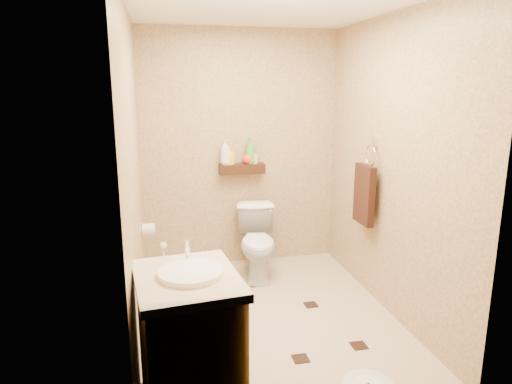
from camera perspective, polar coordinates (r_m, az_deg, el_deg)
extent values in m
plane|color=#C5AB90|center=(3.88, 1.58, -15.21)|extent=(2.50, 2.50, 0.00)
cube|color=tan|center=(4.68, -1.97, 5.26)|extent=(2.00, 0.04, 2.40)
cube|color=tan|center=(2.31, 9.15, -3.14)|extent=(2.00, 0.04, 2.40)
cube|color=tan|center=(3.38, -15.00, 1.75)|extent=(0.04, 2.50, 2.40)
cube|color=tan|center=(3.83, 16.40, 2.98)|extent=(0.04, 2.50, 2.40)
cube|color=white|center=(3.46, 1.85, 22.44)|extent=(2.00, 2.50, 0.02)
cube|color=#341C0E|center=(4.63, -1.78, 2.93)|extent=(0.46, 0.14, 0.10)
cube|color=black|center=(3.62, -2.09, -17.37)|extent=(0.11, 0.11, 0.01)
cube|color=black|center=(4.07, 6.87, -13.82)|extent=(0.11, 0.11, 0.01)
cube|color=black|center=(3.37, 5.58, -20.02)|extent=(0.11, 0.11, 0.01)
cube|color=black|center=(4.19, -6.78, -12.99)|extent=(0.11, 0.11, 0.01)
cube|color=black|center=(3.57, 12.73, -18.21)|extent=(0.11, 0.11, 0.01)
cube|color=black|center=(4.41, -0.11, -11.48)|extent=(0.11, 0.11, 0.01)
imported|color=white|center=(4.50, 0.21, -6.33)|extent=(0.46, 0.71, 0.68)
cube|color=brown|center=(2.78, -8.31, -18.58)|extent=(0.58, 0.69, 0.77)
cube|color=beige|center=(2.59, -8.62, -10.79)|extent=(0.63, 0.73, 0.05)
cylinder|color=white|center=(2.57, -8.19, -10.16)|extent=(0.36, 0.36, 0.05)
cylinder|color=silver|center=(2.75, -8.57, -7.15)|extent=(0.03, 0.03, 0.12)
cylinder|color=white|center=(3.10, 13.88, -22.32)|extent=(0.19, 0.19, 0.01)
cylinder|color=#175C58|center=(4.44, -11.33, -10.86)|extent=(0.10, 0.10, 0.11)
cylinder|color=silver|center=(4.36, -11.45, -8.43)|extent=(0.02, 0.02, 0.31)
sphere|color=silver|center=(4.31, -11.54, -6.62)|extent=(0.07, 0.07, 0.07)
cube|color=silver|center=(4.02, 14.69, 6.13)|extent=(0.03, 0.06, 0.08)
torus|color=silver|center=(4.02, 14.14, 4.44)|extent=(0.02, 0.19, 0.19)
cube|color=black|center=(4.07, 13.37, -0.31)|extent=(0.06, 0.30, 0.52)
cylinder|color=silver|center=(4.15, -13.30, -4.60)|extent=(0.11, 0.11, 0.11)
cylinder|color=silver|center=(4.14, -13.90, -3.84)|extent=(0.04, 0.02, 0.02)
imported|color=silver|center=(4.58, -3.88, 5.05)|extent=(0.14, 0.14, 0.26)
imported|color=#FFF335|center=(4.59, -3.37, 4.58)|extent=(0.11, 0.11, 0.18)
imported|color=red|center=(4.62, -1.01, 4.46)|extent=(0.15, 0.15, 0.15)
imported|color=green|center=(4.62, -0.70, 5.20)|extent=(0.14, 0.14, 0.27)
imported|color=gold|center=(4.63, -0.31, 4.54)|extent=(0.07, 0.07, 0.16)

